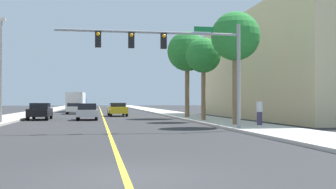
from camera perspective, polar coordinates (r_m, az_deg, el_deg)
name	(u,v)px	position (r m, az deg, el deg)	size (l,w,h in m)	color
ground	(102,114)	(51.04, -9.12, -2.72)	(192.00, 192.00, 0.00)	#2D2D30
sidewalk_left	(28,114)	(51.66, -18.76, -2.58)	(3.81, 168.00, 0.15)	#B2ADA3
sidewalk_right	(172,113)	(51.86, 0.49, -2.62)	(3.81, 168.00, 0.15)	beige
lane_marking_center	(102,114)	(51.04, -9.12, -2.72)	(0.16, 144.00, 0.01)	yellow
building_right_near	(325,68)	(43.23, 20.95, 3.44)	(17.85, 27.64, 9.72)	beige
traffic_signal_mast	(177,50)	(22.40, 1.24, 6.13)	(10.04, 0.36, 5.76)	gray
street_lamp	(1,64)	(31.17, -22.10, 3.93)	(0.56, 0.28, 7.33)	gray
palm_near	(235,38)	(26.88, 9.33, 7.79)	(3.13, 3.13, 7.21)	brown
palm_mid	(203,56)	(32.76, 4.92, 5.31)	(2.79, 2.79, 6.51)	brown
palm_far	(187,52)	(39.09, 2.66, 5.90)	(3.76, 3.76, 8.06)	brown
car_white	(74,108)	(53.12, -12.93, -1.87)	(1.83, 4.48, 1.37)	white
car_silver	(87,111)	(36.19, -11.12, -2.31)	(1.79, 3.95, 1.43)	#BCBCC1
car_black	(40,111)	(37.66, -17.29, -2.20)	(1.76, 4.52, 1.46)	black
car_yellow	(117,109)	(44.62, -7.02, -2.04)	(2.02, 4.41, 1.44)	gold
delivery_truck	(77,101)	(64.01, -12.55, -0.93)	(2.74, 8.93, 2.90)	#194799
pedestrian	(260,112)	(26.35, 12.56, -2.31)	(0.38, 0.38, 1.68)	#3F3859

